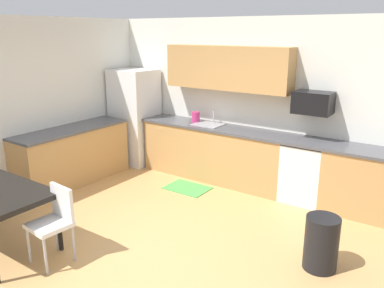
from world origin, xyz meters
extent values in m
plane|color=tan|center=(0.00, 0.00, 0.00)|extent=(12.00, 12.00, 0.00)
cube|color=silver|center=(0.00, 2.65, 1.35)|extent=(5.80, 0.10, 2.70)
cube|color=silver|center=(-2.65, 0.00, 1.35)|extent=(0.10, 5.80, 2.70)
cube|color=tan|center=(-0.45, 2.30, 0.45)|extent=(2.61, 0.60, 0.90)
cube|color=tan|center=(1.93, 2.30, 0.45)|extent=(0.94, 0.60, 0.90)
cube|color=tan|center=(-2.30, 0.80, 0.45)|extent=(0.60, 2.00, 0.90)
cube|color=#4C4C51|center=(0.00, 2.30, 0.92)|extent=(4.80, 0.64, 0.04)
cube|color=#4C4C51|center=(-2.30, 0.80, 0.92)|extent=(0.64, 2.00, 0.04)
cube|color=tan|center=(-0.30, 2.43, 1.90)|extent=(2.20, 0.34, 0.70)
cube|color=white|center=(-2.18, 2.22, 0.89)|extent=(0.76, 0.70, 1.79)
cube|color=white|center=(1.16, 2.30, 0.44)|extent=(0.60, 0.60, 0.88)
cube|color=black|center=(1.16, 2.30, 0.90)|extent=(0.60, 0.60, 0.03)
cube|color=black|center=(1.16, 2.40, 1.48)|extent=(0.54, 0.36, 0.32)
cube|color=#A5A8AD|center=(-0.57, 2.30, 0.88)|extent=(0.48, 0.40, 0.14)
cylinder|color=#B2B5BA|center=(-0.57, 2.48, 1.04)|extent=(0.02, 0.02, 0.24)
cylinder|color=black|center=(-0.68, -0.72, 0.34)|extent=(0.05, 0.05, 0.67)
cube|color=white|center=(-0.55, -0.93, 0.45)|extent=(0.43, 0.43, 0.05)
cube|color=white|center=(-0.53, -0.75, 0.65)|extent=(0.38, 0.07, 0.40)
cylinder|color=#B2B2B7|center=(-0.73, -1.09, 0.21)|extent=(0.03, 0.03, 0.42)
cylinder|color=#B2B2B7|center=(-0.40, -1.12, 0.21)|extent=(0.03, 0.03, 0.42)
cylinder|color=#B2B2B7|center=(-0.70, -0.75, 0.21)|extent=(0.03, 0.03, 0.42)
cylinder|color=#B2B2B7|center=(-0.37, -0.78, 0.21)|extent=(0.03, 0.03, 0.42)
cylinder|color=black|center=(1.93, 0.65, 0.30)|extent=(0.36, 0.36, 0.60)
cube|color=#4CA54C|center=(-0.55, 1.65, 0.01)|extent=(0.70, 0.50, 0.01)
cylinder|color=#CC3372|center=(-0.86, 2.35, 1.02)|extent=(0.14, 0.14, 0.20)
camera|label=1|loc=(2.93, -3.21, 2.49)|focal=36.81mm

